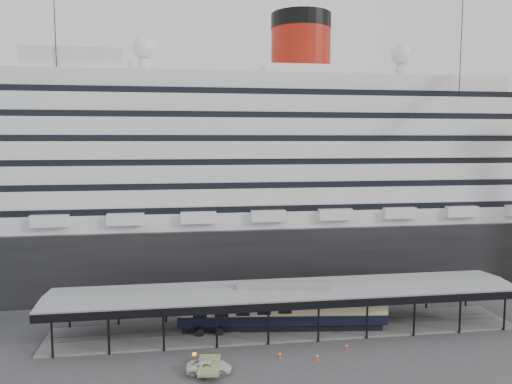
# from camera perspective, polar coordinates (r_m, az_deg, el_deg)

# --- Properties ---
(ground) EXTENTS (200.00, 200.00, 0.00)m
(ground) POSITION_cam_1_polar(r_m,az_deg,el_deg) (58.31, 4.51, -17.17)
(ground) COLOR #39393B
(ground) RESTS_ON ground
(cruise_ship) EXTENTS (130.00, 30.00, 43.90)m
(cruise_ship) POSITION_cam_1_polar(r_m,az_deg,el_deg) (85.22, -0.20, 2.92)
(cruise_ship) COLOR black
(cruise_ship) RESTS_ON ground
(platform_canopy) EXTENTS (56.00, 9.18, 5.30)m
(platform_canopy) POSITION_cam_1_polar(r_m,az_deg,el_deg) (62.00, 3.46, -13.38)
(platform_canopy) COLOR slate
(platform_canopy) RESTS_ON ground
(port_truck) EXTENTS (4.64, 2.49, 1.24)m
(port_truck) POSITION_cam_1_polar(r_m,az_deg,el_deg) (52.32, -5.37, -19.26)
(port_truck) COLOR silver
(port_truck) RESTS_ON ground
(pullman_carriage) EXTENTS (25.09, 6.10, 24.43)m
(pullman_carriage) POSITION_cam_1_polar(r_m,az_deg,el_deg) (61.72, 3.02, -12.91)
(pullman_carriage) COLOR black
(pullman_carriage) RESTS_ON ground
(traffic_cone_left) EXTENTS (0.45, 0.45, 0.75)m
(traffic_cone_left) POSITION_cam_1_polar(r_m,az_deg,el_deg) (55.32, 2.74, -18.07)
(traffic_cone_left) COLOR #D63E0B
(traffic_cone_left) RESTS_ON ground
(traffic_cone_mid) EXTENTS (0.44, 0.44, 0.75)m
(traffic_cone_mid) POSITION_cam_1_polar(r_m,az_deg,el_deg) (55.20, 7.01, -18.16)
(traffic_cone_mid) COLOR #F1410D
(traffic_cone_mid) RESTS_ON ground
(traffic_cone_right) EXTENTS (0.43, 0.43, 0.66)m
(traffic_cone_right) POSITION_cam_1_polar(r_m,az_deg,el_deg) (58.18, 10.33, -16.96)
(traffic_cone_right) COLOR red
(traffic_cone_right) RESTS_ON ground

